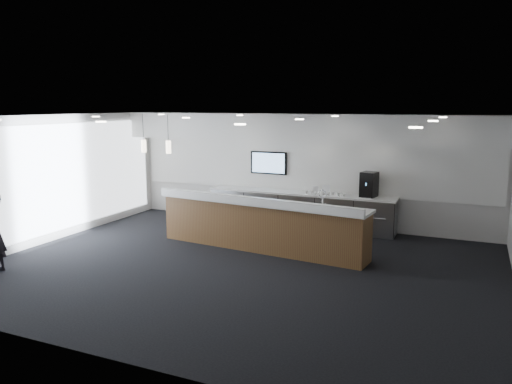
% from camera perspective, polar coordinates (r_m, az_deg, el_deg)
% --- Properties ---
extents(ground, '(10.00, 10.00, 0.00)m').
position_cam_1_polar(ground, '(10.16, -1.76, -8.58)').
color(ground, black).
rests_on(ground, ground).
extents(ceiling, '(10.00, 8.00, 0.02)m').
position_cam_1_polar(ceiling, '(9.63, -1.86, 8.58)').
color(ceiling, black).
rests_on(ceiling, back_wall).
extents(back_wall, '(10.00, 0.02, 3.00)m').
position_cam_1_polar(back_wall, '(13.46, 5.56, 2.55)').
color(back_wall, silver).
rests_on(back_wall, ground).
extents(left_wall, '(0.02, 8.00, 3.00)m').
position_cam_1_polar(left_wall, '(12.74, -22.55, 1.40)').
color(left_wall, silver).
rests_on(left_wall, ground).
extents(soffit_bulkhead, '(10.00, 0.90, 0.70)m').
position_cam_1_polar(soffit_bulkhead, '(12.94, 5.01, 7.37)').
color(soffit_bulkhead, white).
rests_on(soffit_bulkhead, back_wall).
extents(alcove_panel, '(9.80, 0.06, 1.40)m').
position_cam_1_polar(alcove_panel, '(13.42, 5.52, 2.95)').
color(alcove_panel, white).
rests_on(alcove_panel, back_wall).
extents(window_blinds_wall, '(0.04, 7.36, 2.55)m').
position_cam_1_polar(window_blinds_wall, '(12.71, -22.42, 1.39)').
color(window_blinds_wall, silver).
rests_on(window_blinds_wall, left_wall).
extents(back_credenza, '(5.06, 0.66, 0.95)m').
position_cam_1_polar(back_credenza, '(13.30, 5.00, -2.01)').
color(back_credenza, gray).
rests_on(back_credenza, ground).
extents(wall_tv, '(1.05, 0.08, 0.62)m').
position_cam_1_polar(wall_tv, '(13.70, 1.46, 3.35)').
color(wall_tv, black).
rests_on(wall_tv, back_wall).
extents(pendant_left, '(0.12, 0.12, 0.30)m').
position_cam_1_polar(pendant_left, '(11.58, -10.91, 4.93)').
color(pendant_left, '#FFEAC6').
rests_on(pendant_left, ceiling).
extents(pendant_right, '(0.12, 0.12, 0.30)m').
position_cam_1_polar(pendant_right, '(11.99, -13.68, 5.00)').
color(pendant_right, '#FFEAC6').
rests_on(pendant_right, ceiling).
extents(ceiling_can_lights, '(7.00, 5.00, 0.02)m').
position_cam_1_polar(ceiling_can_lights, '(9.64, -1.85, 8.40)').
color(ceiling_can_lights, white).
rests_on(ceiling_can_lights, ceiling).
extents(service_counter, '(5.04, 1.34, 1.49)m').
position_cam_1_polar(service_counter, '(11.22, 0.56, -3.72)').
color(service_counter, brown).
rests_on(service_counter, ground).
extents(coffee_machine, '(0.43, 0.51, 0.63)m').
position_cam_1_polar(coffee_machine, '(12.76, 12.79, 0.84)').
color(coffee_machine, black).
rests_on(coffee_machine, back_credenza).
extents(info_sign_left, '(0.15, 0.05, 0.21)m').
position_cam_1_polar(info_sign_left, '(12.93, 6.84, 0.21)').
color(info_sign_left, white).
rests_on(info_sign_left, back_credenza).
extents(info_sign_right, '(0.20, 0.03, 0.26)m').
position_cam_1_polar(info_sign_right, '(12.86, 8.02, 0.25)').
color(info_sign_right, white).
rests_on(info_sign_right, back_credenza).
extents(cup_0, '(0.09, 0.09, 0.08)m').
position_cam_1_polar(cup_0, '(12.74, 9.99, -0.30)').
color(cup_0, white).
rests_on(cup_0, back_credenza).
extents(cup_1, '(0.13, 0.13, 0.08)m').
position_cam_1_polar(cup_1, '(12.77, 9.38, -0.25)').
color(cup_1, white).
rests_on(cup_1, back_credenza).
extents(cup_2, '(0.11, 0.11, 0.08)m').
position_cam_1_polar(cup_2, '(12.81, 8.77, -0.21)').
color(cup_2, white).
rests_on(cup_2, back_credenza).
extents(cup_3, '(0.12, 0.12, 0.08)m').
position_cam_1_polar(cup_3, '(12.84, 8.17, -0.17)').
color(cup_3, white).
rests_on(cup_3, back_credenza).
extents(cup_4, '(0.12, 0.12, 0.08)m').
position_cam_1_polar(cup_4, '(12.88, 7.57, -0.12)').
color(cup_4, white).
rests_on(cup_4, back_credenza).
extents(cup_5, '(0.10, 0.10, 0.08)m').
position_cam_1_polar(cup_5, '(12.92, 6.98, -0.08)').
color(cup_5, white).
rests_on(cup_5, back_credenza).
extents(cup_6, '(0.13, 0.13, 0.08)m').
position_cam_1_polar(cup_6, '(12.96, 6.38, -0.03)').
color(cup_6, white).
rests_on(cup_6, back_credenza).
extents(cup_7, '(0.11, 0.11, 0.08)m').
position_cam_1_polar(cup_7, '(13.00, 5.80, 0.01)').
color(cup_7, white).
rests_on(cup_7, back_credenza).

